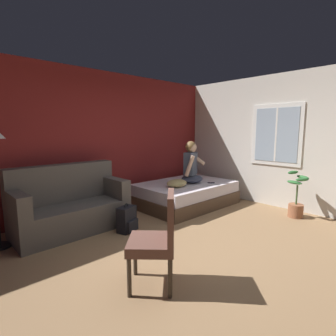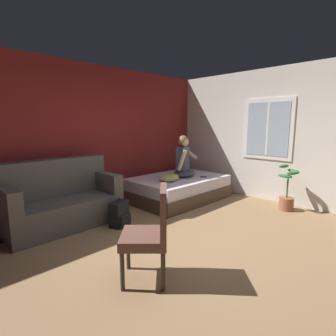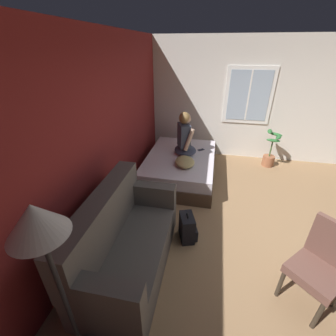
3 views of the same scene
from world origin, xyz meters
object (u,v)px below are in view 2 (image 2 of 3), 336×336
at_px(side_chair, 151,230).
at_px(potted_plant, 287,194).
at_px(backpack, 120,214).
at_px(throw_pillow, 169,177).
at_px(bed, 178,188).
at_px(couch, 61,201).
at_px(person_seated, 184,160).
at_px(cell_phone, 203,177).

bearing_deg(side_chair, potted_plant, -2.20).
xyz_separation_m(backpack, throw_pillow, (1.35, 0.24, 0.36)).
relative_size(bed, couch, 1.18).
bearing_deg(bed, person_seated, -27.16).
distance_m(bed, backpack, 1.79).
xyz_separation_m(side_chair, backpack, (0.59, 1.42, -0.34)).
relative_size(throw_pillow, cell_phone, 3.33).
xyz_separation_m(bed, cell_phone, (0.37, -0.39, 0.25)).
relative_size(side_chair, backpack, 2.14).
xyz_separation_m(bed, throw_pillow, (-0.40, -0.14, 0.31)).
distance_m(bed, side_chair, 2.97).
bearing_deg(potted_plant, person_seated, 112.72).
bearing_deg(bed, side_chair, -142.40).
xyz_separation_m(backpack, cell_phone, (2.12, -0.01, 0.29)).
relative_size(couch, throw_pillow, 3.56).
bearing_deg(side_chair, backpack, 67.44).
distance_m(couch, cell_phone, 2.83).
distance_m(couch, person_seated, 2.55).
xyz_separation_m(couch, potted_plant, (3.27, -2.23, -0.09)).
height_order(backpack, potted_plant, potted_plant).
relative_size(couch, cell_phone, 11.85).
bearing_deg(throw_pillow, potted_plant, -54.05).
bearing_deg(cell_phone, bed, 94.33).
distance_m(couch, side_chair, 2.11).
height_order(couch, backpack, couch).
bearing_deg(couch, throw_pillow, -12.56).
distance_m(person_seated, backpack, 2.00).
bearing_deg(throw_pillow, bed, 19.08).
xyz_separation_m(bed, backpack, (-1.75, -0.38, -0.04)).
bearing_deg(person_seated, cell_phone, -51.87).
bearing_deg(person_seated, couch, 171.81).
distance_m(couch, throw_pillow, 2.02).
height_order(couch, cell_phone, couch).
relative_size(person_seated, backpack, 1.91).
bearing_deg(person_seated, bed, 152.84).
relative_size(person_seated, throw_pillow, 1.82).
height_order(backpack, cell_phone, cell_phone).
bearing_deg(bed, cell_phone, -46.21).
bearing_deg(backpack, person_seated, 9.85).
height_order(person_seated, throw_pillow, person_seated).
bearing_deg(throw_pillow, couch, 167.44).
bearing_deg(backpack, throw_pillow, 10.18).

